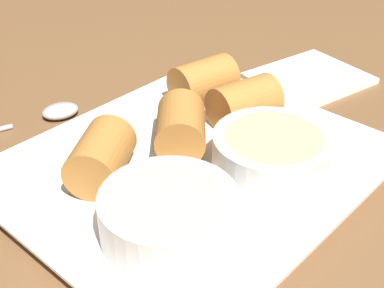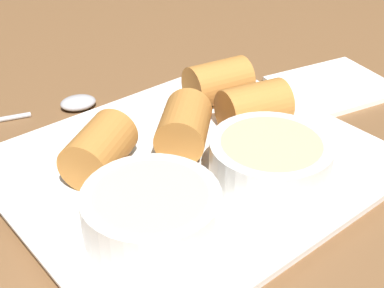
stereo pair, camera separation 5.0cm
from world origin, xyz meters
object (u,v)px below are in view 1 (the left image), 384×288
Objects in this scene: serving_plate at (192,168)px; dipping_bowl_near at (271,153)px; napkin at (309,78)px; spoon at (43,116)px; dipping_bowl_far at (169,214)px.

dipping_bowl_near is at bearing 117.90° from serving_plate.
dipping_bowl_near is 21.11cm from napkin.
napkin is (-25.51, 14.72, -0.27)cm from spoon.
dipping_bowl_near is 0.56× the size of spoon.
spoon is at bearing -74.68° from dipping_bowl_near.
napkin is at bearing -173.98° from serving_plate.
dipping_bowl_near is (-3.04, 5.75, 2.59)cm from serving_plate.
serving_plate is at bearing -62.10° from dipping_bowl_near.
dipping_bowl_far reaches higher than serving_plate.
dipping_bowl_near is 1.00× the size of dipping_bowl_far.
serving_plate is 3.14× the size of dipping_bowl_far.
dipping_bowl_far is (7.68, 4.88, 2.59)cm from serving_plate.
serving_plate reaches higher than spoon.
dipping_bowl_far is at bearing 78.48° from spoon.
dipping_bowl_near reaches higher than serving_plate.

